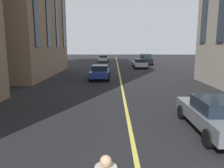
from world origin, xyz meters
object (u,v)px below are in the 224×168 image
object	(u,v)px
car_white_parked_b	(140,63)
car_white_near	(103,58)
car_blue_trailing	(100,72)
car_black_far	(145,59)
car_grey_mid	(216,114)

from	to	relation	value
car_white_parked_b	car_white_near	distance (m)	13.45
car_white_parked_b	car_blue_trailing	size ratio (longest dim) A/B	1.00
car_black_far	car_blue_trailing	size ratio (longest dim) A/B	1.07
car_white_near	car_white_parked_b	bearing A→B (deg)	-153.18
car_white_parked_b	car_blue_trailing	distance (m)	12.03
car_blue_trailing	car_grey_mid	bearing A→B (deg)	-158.33
car_white_parked_b	car_white_near	bearing A→B (deg)	26.82
car_white_parked_b	car_black_far	bearing A→B (deg)	-16.11
car_white_parked_b	car_grey_mid	size ratio (longest dim) A/B	1.00
car_black_far	car_white_near	size ratio (longest dim) A/B	1.07
car_white_near	car_blue_trailing	distance (m)	22.79
car_white_parked_b	car_blue_trailing	xyz separation A→B (m)	(-10.78, 5.34, 0.00)
car_white_parked_b	car_grey_mid	distance (m)	24.43
car_blue_trailing	car_white_parked_b	bearing A→B (deg)	-26.34
car_white_parked_b	car_grey_mid	xyz separation A→B (m)	(-24.43, -0.09, 0.00)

